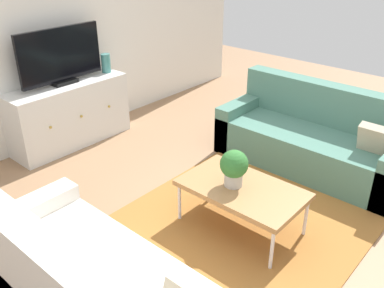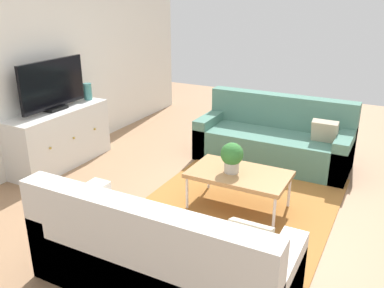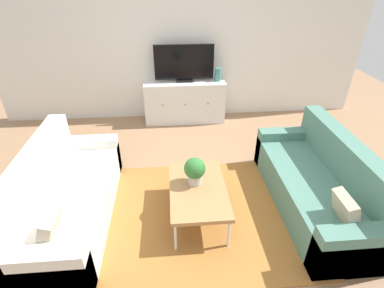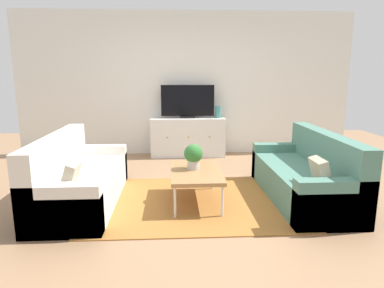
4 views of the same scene
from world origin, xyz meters
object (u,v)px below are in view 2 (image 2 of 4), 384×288
Objects in this scene: flat_screen_tv at (53,85)px; tv_console at (60,138)px; couch_left_side at (158,261)px; potted_plant at (232,156)px; coffee_table at (239,175)px; couch_right_side at (275,140)px; glass_vase at (88,92)px.

tv_console is at bearing -90.00° from flat_screen_tv.
potted_plant is at bearing 0.85° from couch_left_side.
potted_plant is (-0.03, 0.07, 0.20)m from coffee_table.
potted_plant is (1.43, 0.02, 0.30)m from couch_left_side.
couch_right_side is 2.88m from flat_screen_tv.
glass_vase reaches higher than coffee_table.
couch_right_side is 8.69× the size of glass_vase.
glass_vase is (0.58, 0.00, 0.48)m from tv_console.
couch_left_side is at bearing -121.64° from tv_console.
flat_screen_tv reaches higher than tv_console.
potted_plant reaches higher than coffee_table.
flat_screen_tv reaches higher than coffee_table.
tv_console is (1.46, 2.38, 0.09)m from couch_left_side.
coffee_table is at bearing -2.10° from couch_left_side.
flat_screen_tv is at bearing 58.58° from couch_left_side.
glass_vase is (0.59, 2.43, 0.47)m from coffee_table.
couch_right_side is 1.94× the size of coffee_table.
couch_right_side is 1.42m from coffee_table.
couch_right_side is at bearing 0.00° from couch_left_side.
glass_vase is (0.58, -0.02, -0.20)m from flat_screen_tv.
coffee_table is at bearing -177.85° from couch_right_side.
couch_right_side is at bearing -59.31° from tv_console.
couch_left_side is 1.00× the size of couch_right_side.
couch_left_side is 1.46m from coffee_table.
couch_right_side is at bearing 2.15° from coffee_table.
couch_left_side is 1.94× the size of flat_screen_tv.
glass_vase is (2.04, 2.38, 0.56)m from couch_left_side.
coffee_table is 4.48× the size of glass_vase.
coffee_table is (1.45, -0.05, 0.10)m from couch_left_side.
glass_vase reaches higher than potted_plant.
flat_screen_tv is 4.47× the size of glass_vase.
glass_vase is at bearing 0.00° from tv_console.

